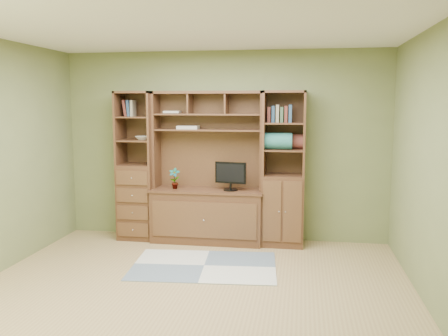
% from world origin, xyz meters
% --- Properties ---
extents(room, '(4.60, 4.10, 2.64)m').
position_xyz_m(room, '(0.00, 0.00, 1.30)').
color(room, tan).
rests_on(room, ground).
extents(center_hutch, '(1.54, 0.53, 2.05)m').
position_xyz_m(center_hutch, '(-0.18, 1.73, 1.02)').
color(center_hutch, '#4B2C1A').
rests_on(center_hutch, ground).
extents(left_tower, '(0.50, 0.45, 2.05)m').
position_xyz_m(left_tower, '(-1.18, 1.77, 1.02)').
color(left_tower, '#4B2C1A').
rests_on(left_tower, ground).
extents(right_tower, '(0.55, 0.45, 2.05)m').
position_xyz_m(right_tower, '(0.84, 1.77, 1.02)').
color(right_tower, '#4B2C1A').
rests_on(right_tower, ground).
extents(rug, '(1.75, 1.24, 0.01)m').
position_xyz_m(rug, '(-0.02, 0.74, 0.01)').
color(rug, '#999E9E').
rests_on(rug, ground).
extents(monitor, '(0.46, 0.27, 0.53)m').
position_xyz_m(monitor, '(0.14, 1.70, 0.99)').
color(monitor, black).
rests_on(monitor, center_hutch).
extents(orchid, '(0.15, 0.10, 0.29)m').
position_xyz_m(orchid, '(-0.63, 1.70, 0.87)').
color(orchid, '#B9653E').
rests_on(orchid, center_hutch).
extents(magazines, '(0.28, 0.21, 0.04)m').
position_xyz_m(magazines, '(-0.46, 1.82, 1.56)').
color(magazines, '#AFA895').
rests_on(magazines, center_hutch).
extents(bowl, '(0.21, 0.21, 0.05)m').
position_xyz_m(bowl, '(-1.09, 1.77, 1.42)').
color(bowl, beige).
rests_on(bowl, left_tower).
extents(blanket_teal, '(0.37, 0.22, 0.22)m').
position_xyz_m(blanket_teal, '(0.76, 1.73, 1.40)').
color(blanket_teal, '#276861').
rests_on(blanket_teal, right_tower).
extents(blanket_red, '(0.35, 0.19, 0.19)m').
position_xyz_m(blanket_red, '(0.95, 1.85, 1.39)').
color(blanket_red, brown).
rests_on(blanket_red, right_tower).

